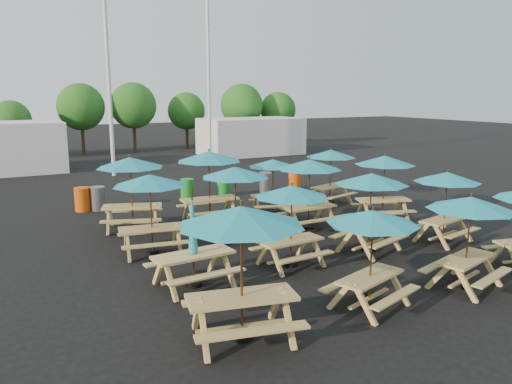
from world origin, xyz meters
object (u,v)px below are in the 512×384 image
waste_bin_1 (98,199)px  picnic_unit_8 (471,209)px  picnic_unit_11 (273,166)px  waste_bin_4 (265,183)px  waste_bin_0 (82,199)px  waste_bin_2 (187,190)px  picnic_unit_9 (371,183)px  picnic_unit_10 (309,168)px  waste_bin_5 (295,180)px  picnic_unit_6 (235,176)px  picnic_unit_15 (331,157)px  picnic_unit_2 (150,185)px  picnic_unit_3 (130,167)px  picnic_unit_5 (292,196)px  waste_bin_3 (224,186)px  picnic_unit_13 (447,181)px  picnic_unit_1 (193,246)px  picnic_unit_14 (385,164)px  picnic_unit_0 (241,224)px  picnic_unit_4 (373,223)px  picnic_unit_7 (209,160)px

waste_bin_1 → picnic_unit_8: bearing=-63.8°
picnic_unit_11 → waste_bin_4: (1.67, 3.54, -1.31)m
waste_bin_0 → waste_bin_2: bearing=-1.0°
picnic_unit_8 → waste_bin_1: size_ratio=2.63×
picnic_unit_9 → waste_bin_4: (1.59, 8.78, -1.50)m
picnic_unit_10 → waste_bin_5: bearing=58.9°
picnic_unit_6 → picnic_unit_15: size_ratio=0.99×
picnic_unit_2 → picnic_unit_3: (0.17, 2.75, 0.13)m
picnic_unit_3 → waste_bin_2: bearing=66.1°
picnic_unit_5 → waste_bin_5: bearing=52.5°
picnic_unit_15 → waste_bin_5: (0.30, 3.10, -1.46)m
picnic_unit_9 → picnic_unit_8: bearing=-103.9°
picnic_unit_3 → picnic_unit_10: size_ratio=1.18×
picnic_unit_6 → picnic_unit_8: picnic_unit_6 is taller
picnic_unit_5 → waste_bin_5: size_ratio=2.37×
waste_bin_3 → waste_bin_1: bearing=-179.5°
picnic_unit_13 → picnic_unit_1: bearing=167.1°
picnic_unit_5 → waste_bin_1: 9.45m
picnic_unit_6 → picnic_unit_15: (5.59, 2.78, -0.06)m
picnic_unit_5 → waste_bin_3: 9.23m
picnic_unit_14 → picnic_unit_0: bearing=-127.4°
picnic_unit_13 → waste_bin_1: size_ratio=2.50×
picnic_unit_10 → picnic_unit_13: (2.77, -3.11, -0.17)m
picnic_unit_14 → waste_bin_0: (-9.05, 6.44, -1.54)m
picnic_unit_8 → picnic_unit_11: (-0.23, 8.37, -0.11)m
picnic_unit_3 → picnic_unit_2: bearing=-74.5°
picnic_unit_0 → picnic_unit_11: bearing=68.6°
picnic_unit_4 → waste_bin_4: picnic_unit_4 is taller
picnic_unit_7 → picnic_unit_13: size_ratio=1.10×
picnic_unit_1 → picnic_unit_8: bearing=-33.7°
waste_bin_1 → waste_bin_4: (7.31, -0.03, 0.00)m
picnic_unit_4 → picnic_unit_6: picnic_unit_6 is taller
picnic_unit_6 → picnic_unit_10: size_ratio=1.03×
picnic_unit_9 → picnic_unit_15: (2.75, 5.53, -0.04)m
picnic_unit_4 → waste_bin_2: (0.42, 11.79, -1.37)m
picnic_unit_6 → picnic_unit_13: size_ratio=1.06×
picnic_unit_4 → picnic_unit_8: 2.67m
picnic_unit_7 → picnic_unit_9: picnic_unit_7 is taller
picnic_unit_13 → picnic_unit_5: bearing=165.0°
picnic_unit_9 → picnic_unit_13: 2.61m
picnic_unit_6 → waste_bin_2: size_ratio=2.65×
waste_bin_4 → picnic_unit_5: bearing=-115.5°
picnic_unit_2 → waste_bin_2: bearing=70.2°
picnic_unit_4 → picnic_unit_8: size_ratio=1.00×
picnic_unit_4 → picnic_unit_0: bearing=162.0°
picnic_unit_4 → picnic_unit_13: size_ratio=1.05×
picnic_unit_11 → picnic_unit_0: bearing=-105.8°
picnic_unit_6 → waste_bin_0: size_ratio=2.65×
picnic_unit_0 → picnic_unit_15: 11.76m
picnic_unit_11 → waste_bin_5: size_ratio=2.54×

